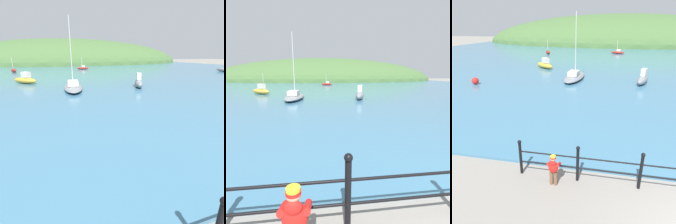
% 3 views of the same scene
% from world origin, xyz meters
% --- Properties ---
extents(water, '(80.00, 60.00, 0.10)m').
position_xyz_m(water, '(0.00, 32.00, 0.05)').
color(water, teal).
rests_on(water, ground).
extents(far_hillside, '(79.89, 43.94, 16.01)m').
position_xyz_m(far_hillside, '(0.00, 66.53, 0.00)').
color(far_hillside, '#476B38').
rests_on(far_hillside, ground).
extents(boat_nearest_quay, '(2.40, 1.28, 2.23)m').
position_xyz_m(boat_nearest_quay, '(-1.24, 36.00, 0.36)').
color(boat_nearest_quay, maroon).
rests_on(boat_nearest_quay, water).
extents(boat_blue_hull, '(1.46, 2.48, 1.23)m').
position_xyz_m(boat_blue_hull, '(0.18, 14.37, 0.50)').
color(boat_blue_hull, gray).
rests_on(boat_blue_hull, water).
extents(boat_far_left, '(2.79, 2.72, 1.14)m').
position_xyz_m(boat_far_left, '(-9.71, 19.91, 0.47)').
color(boat_far_left, gold).
rests_on(boat_far_left, water).
extents(boat_white_sailboat, '(1.44, 2.33, 2.39)m').
position_xyz_m(boat_white_sailboat, '(-13.10, 33.49, 0.39)').
color(boat_white_sailboat, maroon).
rests_on(boat_white_sailboat, water).
extents(boat_far_right, '(1.86, 4.80, 5.58)m').
position_xyz_m(boat_far_right, '(-5.52, 14.92, 0.38)').
color(boat_far_right, gray).
rests_on(boat_far_right, water).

